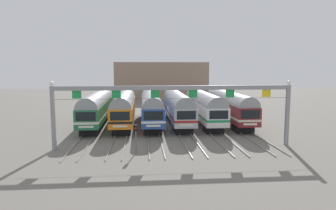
# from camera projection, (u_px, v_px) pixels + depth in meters

# --- Properties ---
(ground_plane) EXTENTS (160.00, 160.00, 0.00)m
(ground_plane) POSITION_uv_depth(u_px,v_px,m) (164.00, 124.00, 45.68)
(ground_plane) COLOR slate
(track_bed) EXTENTS (21.11, 70.00, 0.15)m
(track_bed) POSITION_uv_depth(u_px,v_px,m) (158.00, 108.00, 62.48)
(track_bed) COLOR gray
(track_bed) RESTS_ON ground
(commuter_train_green) EXTENTS (2.88, 18.06, 5.05)m
(commuter_train_green) POSITION_uv_depth(u_px,v_px,m) (97.00, 107.00, 44.52)
(commuter_train_green) COLOR #236B42
(commuter_train_green) RESTS_ON ground
(commuter_train_orange) EXTENTS (2.88, 18.06, 4.77)m
(commuter_train_orange) POSITION_uv_depth(u_px,v_px,m) (124.00, 106.00, 44.85)
(commuter_train_orange) COLOR orange
(commuter_train_orange) RESTS_ON ground
(commuter_train_blue) EXTENTS (2.88, 18.06, 4.77)m
(commuter_train_blue) POSITION_uv_depth(u_px,v_px,m) (151.00, 106.00, 45.18)
(commuter_train_blue) COLOR #284C9E
(commuter_train_blue) RESTS_ON ground
(commuter_train_stainless) EXTENTS (2.88, 18.06, 4.77)m
(commuter_train_stainless) POSITION_uv_depth(u_px,v_px,m) (178.00, 106.00, 45.52)
(commuter_train_stainless) COLOR #B2B5BA
(commuter_train_stainless) RESTS_ON ground
(commuter_train_white) EXTENTS (2.88, 18.06, 5.05)m
(commuter_train_white) POSITION_uv_depth(u_px,v_px,m) (204.00, 106.00, 45.85)
(commuter_train_white) COLOR white
(commuter_train_white) RESTS_ON ground
(commuter_train_maroon) EXTENTS (2.88, 18.06, 4.77)m
(commuter_train_maroon) POSITION_uv_depth(u_px,v_px,m) (230.00, 105.00, 46.18)
(commuter_train_maroon) COLOR maroon
(commuter_train_maroon) RESTS_ON ground
(catenary_gantry) EXTENTS (24.84, 0.44, 6.97)m
(catenary_gantry) POSITION_uv_depth(u_px,v_px,m) (174.00, 97.00, 31.68)
(catenary_gantry) COLOR gray
(catenary_gantry) RESTS_ON ground
(yard_signal_mast) EXTENTS (0.28, 0.35, 2.86)m
(yard_signal_mast) POSITION_uv_depth(u_px,v_px,m) (136.00, 133.00, 29.79)
(yard_signal_mast) COLOR #59595E
(yard_signal_mast) RESTS_ON ground
(maintenance_building) EXTENTS (24.42, 10.00, 9.70)m
(maintenance_building) POSITION_uv_depth(u_px,v_px,m) (161.00, 80.00, 83.81)
(maintenance_building) COLOR gray
(maintenance_building) RESTS_ON ground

